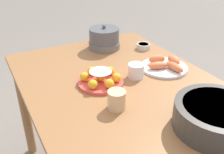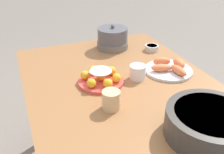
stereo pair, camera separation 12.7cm
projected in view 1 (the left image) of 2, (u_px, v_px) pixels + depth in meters
dining_table at (123, 102)px, 1.33m from camera, size 1.28×0.92×0.76m
cake_plate at (101, 79)px, 1.28m from camera, size 0.23×0.23×0.08m
serving_bowl at (217, 116)px, 0.97m from camera, size 0.32×0.32×0.10m
sauce_bowl at (143, 46)px, 1.68m from camera, size 0.09×0.09×0.03m
seafood_platter at (165, 65)px, 1.43m from camera, size 0.25×0.25×0.06m
cup_near at (117, 100)px, 1.09m from camera, size 0.08×0.08×0.08m
cup_far at (136, 71)px, 1.33m from camera, size 0.08×0.08×0.07m
warming_pot at (104, 38)px, 1.67m from camera, size 0.20×0.20×0.16m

